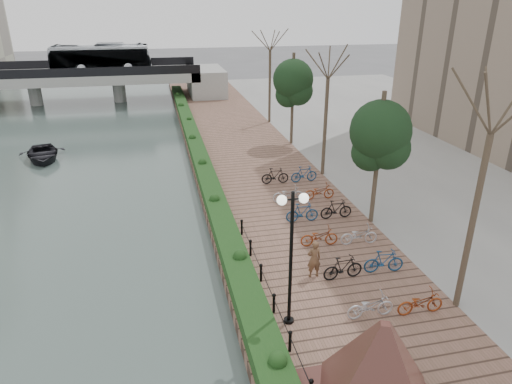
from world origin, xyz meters
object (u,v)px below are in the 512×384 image
object	(u,v)px
lamppost	(292,231)
boat	(42,154)
pedestrian	(314,259)
motorcycle	(360,381)
granite_monument	(379,371)

from	to	relation	value
lamppost	boat	world-z (taller)	lamppost
lamppost	pedestrian	xyz separation A→B (m)	(1.75, 2.49, -2.70)
motorcycle	boat	world-z (taller)	motorcycle
pedestrian	motorcycle	bearing A→B (deg)	81.11
granite_monument	pedestrian	bearing A→B (deg)	84.53
motorcycle	lamppost	bearing A→B (deg)	103.25
granite_monument	pedestrian	size ratio (longest dim) A/B	3.34
granite_monument	boat	world-z (taller)	granite_monument
lamppost	granite_monument	bearing A→B (deg)	-75.31
granite_monument	lamppost	bearing A→B (deg)	104.69
lamppost	motorcycle	world-z (taller)	lamppost
granite_monument	boat	xyz separation A→B (m)	(-13.29, 26.17, -1.54)
lamppost	motorcycle	xyz separation A→B (m)	(1.02, -3.49, -2.99)
granite_monument	pedestrian	world-z (taller)	granite_monument
lamppost	pedestrian	bearing A→B (deg)	54.96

